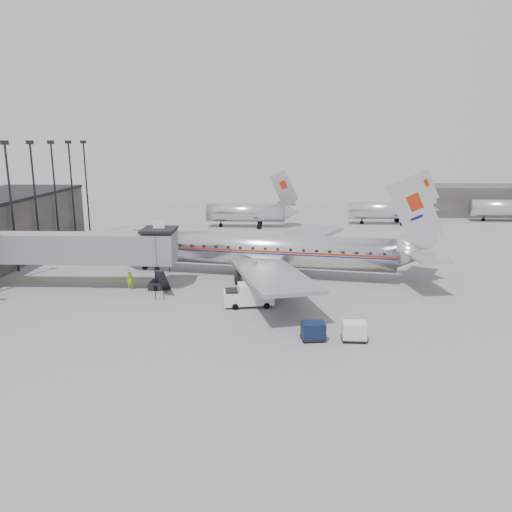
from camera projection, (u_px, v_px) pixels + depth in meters
The scene contains 13 objects.
ground at pixel (244, 300), 48.93m from camera, with size 160.00×160.00×0.00m, color slate.
hangar at pixel (472, 200), 105.24m from camera, with size 30.00×12.00×6.00m, color #353230.
apron_line at pixel (274, 283), 54.67m from camera, with size 0.15×60.00×0.01m, color gold.
jet_bridge at pixel (86, 249), 52.08m from camera, with size 21.00×6.20×7.10m.
floodlight_masts at pixel (24, 198), 60.56m from camera, with size 0.90×42.25×15.25m.
distant_aircraft_near at pixel (247, 212), 89.26m from camera, with size 16.39×3.20×10.26m.
distant_aircraft_mid at pixel (388, 210), 92.33m from camera, with size 16.39×3.20×10.26m.
distant_aircraft_far at pixel (509, 207), 95.47m from camera, with size 16.39×3.20×10.26m.
airliner at pixel (266, 250), 56.81m from camera, with size 37.84×34.78×12.05m.
service_van at pixel (249, 295), 46.69m from camera, with size 4.87×2.45×2.19m.
baggage_cart_navy at pixel (313, 331), 38.83m from camera, with size 2.03×1.65×1.46m.
baggage_cart_white at pixel (354, 331), 38.72m from camera, with size 1.96×1.51×1.51m.
ramp_worker at pixel (131, 281), 52.01m from camera, with size 0.69×0.45×1.90m, color #A1CD18.
Camera 1 is at (2.72, -46.63, 15.24)m, focal length 35.00 mm.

